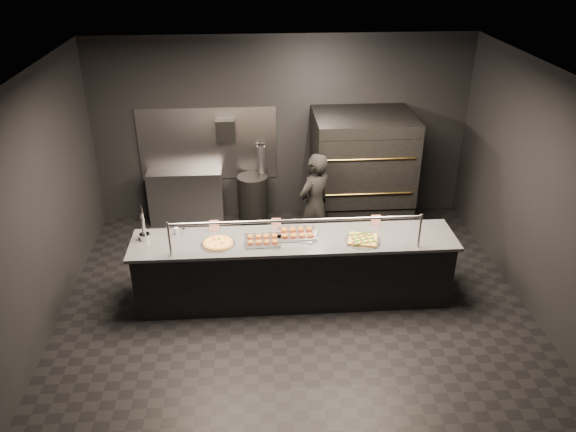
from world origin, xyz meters
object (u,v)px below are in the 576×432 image
object	(u,v)px
prep_shelf	(186,197)
beer_tap	(144,229)
service_counter	(294,269)
trash_bin	(253,199)
round_pizza	(218,243)
towel_dispenser	(226,131)
pizza_oven	(361,173)
slider_tray_a	(263,240)
worker	(315,206)
fire_extinguisher	(261,159)
square_pizza	(363,240)
slider_tray_b	(297,233)

from	to	relation	value
prep_shelf	beer_tap	world-z (taller)	beer_tap
service_counter	trash_bin	distance (m)	2.28
beer_tap	trash_bin	bearing A→B (deg)	56.93
round_pizza	towel_dispenser	bearing A→B (deg)	88.84
pizza_oven	slider_tray_a	world-z (taller)	pizza_oven
pizza_oven	slider_tray_a	xyz separation A→B (m)	(-1.60, -1.95, -0.02)
prep_shelf	round_pizza	size ratio (longest dim) A/B	2.79
slider_tray_a	worker	distance (m)	1.44
service_counter	worker	size ratio (longest dim) A/B	2.55
pizza_oven	round_pizza	bearing A→B (deg)	-137.46
towel_dispenser	fire_extinguisher	bearing A→B (deg)	1.04
square_pizza	slider_tray_b	bearing A→B (deg)	166.00
service_counter	beer_tap	xyz separation A→B (m)	(-1.87, 0.12, 0.60)
towel_dispenser	slider_tray_a	size ratio (longest dim) A/B	0.72
prep_shelf	towel_dispenser	world-z (taller)	towel_dispenser
beer_tap	worker	world-z (taller)	worker
pizza_oven	prep_shelf	world-z (taller)	pizza_oven
pizza_oven	towel_dispenser	bearing A→B (deg)	166.86
round_pizza	trash_bin	world-z (taller)	round_pizza
fire_extinguisher	beer_tap	world-z (taller)	beer_tap
prep_shelf	slider_tray_a	size ratio (longest dim) A/B	2.47
pizza_oven	beer_tap	size ratio (longest dim) A/B	3.79
towel_dispenser	trash_bin	xyz separation A→B (m)	(0.40, -0.17, -1.14)
round_pizza	slider_tray_a	size ratio (longest dim) A/B	0.89
slider_tray_b	trash_bin	world-z (taller)	slider_tray_b
pizza_oven	fire_extinguisher	xyz separation A→B (m)	(-1.55, 0.50, 0.09)
round_pizza	trash_bin	bearing A→B (deg)	78.96
beer_tap	towel_dispenser	bearing A→B (deg)	66.84
worker	slider_tray_b	bearing A→B (deg)	34.24
slider_tray_a	square_pizza	size ratio (longest dim) A/B	1.08
fire_extinguisher	trash_bin	distance (m)	0.69
pizza_oven	prep_shelf	size ratio (longest dim) A/B	1.59
slider_tray_a	pizza_oven	bearing A→B (deg)	50.65
worker	round_pizza	bearing A→B (deg)	4.40
worker	pizza_oven	bearing A→B (deg)	-175.09
service_counter	prep_shelf	distance (m)	2.82
towel_dispenser	square_pizza	xyz separation A→B (m)	(1.75, -2.51, -0.61)
worker	beer_tap	bearing A→B (deg)	-13.44
service_counter	slider_tray_a	distance (m)	0.63
square_pizza	trash_bin	world-z (taller)	square_pizza
fire_extinguisher	slider_tray_a	xyz separation A→B (m)	(-0.05, -2.45, -0.11)
pizza_oven	towel_dispenser	world-z (taller)	pizza_oven
round_pizza	square_pizza	size ratio (longest dim) A/B	0.96
service_counter	pizza_oven	bearing A→B (deg)	57.73
trash_bin	slider_tray_b	bearing A→B (deg)	-75.58
prep_shelf	trash_bin	size ratio (longest dim) A/B	1.45
fire_extinguisher	square_pizza	size ratio (longest dim) A/B	1.12
beer_tap	slider_tray_a	bearing A→B (deg)	-6.50
beer_tap	square_pizza	xyz separation A→B (m)	(2.72, -0.23, -0.13)
towel_dispenser	fire_extinguisher	size ratio (longest dim) A/B	0.69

